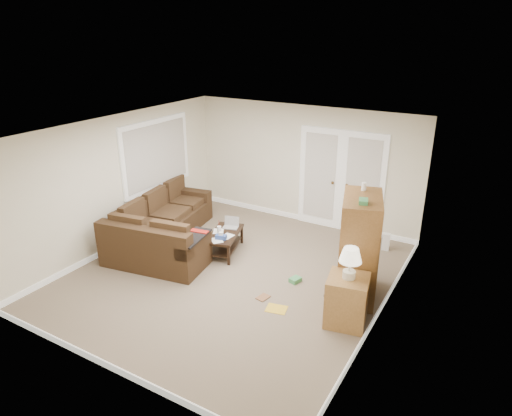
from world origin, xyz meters
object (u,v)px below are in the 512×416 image
Objects in this scene: sectional_sofa at (162,231)px; tv_armoire at (359,247)px; side_cabinet at (347,297)px; coffee_table at (225,241)px.

tv_armoire is (3.75, 0.24, 0.50)m from sectional_sofa.
side_cabinet is at bearing -97.91° from tv_armoire.
sectional_sofa is 3.79m from tv_armoire.
coffee_table is (1.17, 0.42, -0.11)m from sectional_sofa.
sectional_sofa reaches higher than coffee_table.
sectional_sofa is 2.64× the size of coffee_table.
tv_armoire reaches higher than side_cabinet.
side_cabinet is at bearing -17.30° from sectional_sofa.
sectional_sofa is 1.24m from coffee_table.
tv_armoire reaches higher than sectional_sofa.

